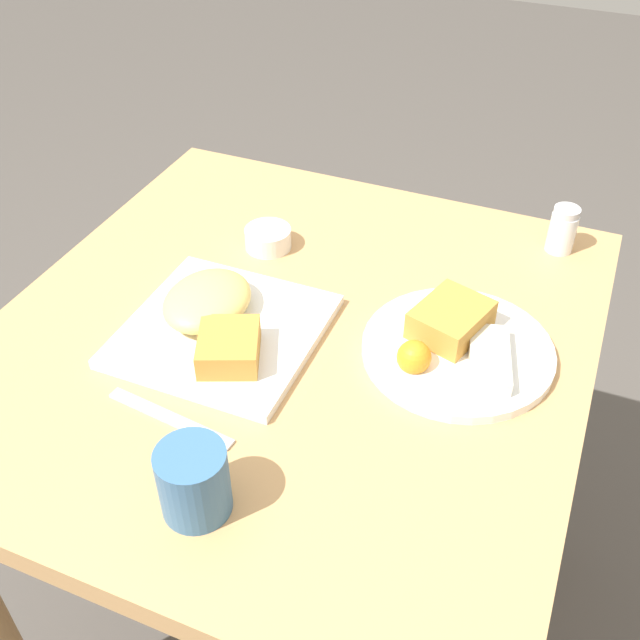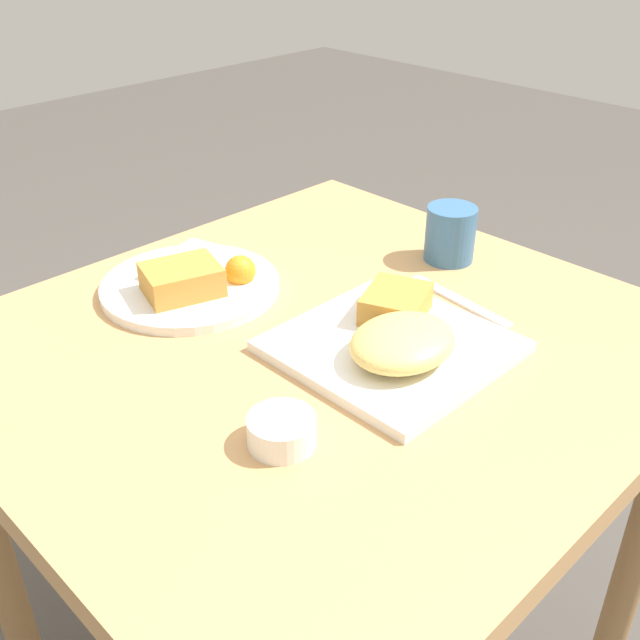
{
  "view_description": "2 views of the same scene",
  "coord_description": "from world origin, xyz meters",
  "px_view_note": "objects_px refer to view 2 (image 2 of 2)",
  "views": [
    {
      "loc": [
        0.7,
        0.33,
        1.38
      ],
      "look_at": [
        -0.01,
        0.04,
        0.74
      ],
      "focal_mm": 42.0,
      "sensor_mm": 36.0,
      "label": 1
    },
    {
      "loc": [
        -0.57,
        -0.57,
        1.22
      ],
      "look_at": [
        0.0,
        0.01,
        0.74
      ],
      "focal_mm": 42.0,
      "sensor_mm": 36.0,
      "label": 2
    }
  ],
  "objects_px": {
    "sauce_ramekin": "(282,430)",
    "plate_square_near": "(396,339)",
    "butter_knife": "(460,301)",
    "coffee_mug": "(450,234)",
    "plate_oval_far": "(191,282)"
  },
  "relations": [
    {
      "from": "plate_square_near",
      "to": "sauce_ramekin",
      "type": "distance_m",
      "value": 0.21
    },
    {
      "from": "plate_square_near",
      "to": "plate_oval_far",
      "type": "relative_size",
      "value": 1.0
    },
    {
      "from": "sauce_ramekin",
      "to": "plate_oval_far",
      "type": "bearing_deg",
      "value": 68.73
    },
    {
      "from": "butter_knife",
      "to": "plate_square_near",
      "type": "bearing_deg",
      "value": 104.33
    },
    {
      "from": "butter_knife",
      "to": "coffee_mug",
      "type": "bearing_deg",
      "value": -39.46
    },
    {
      "from": "plate_square_near",
      "to": "plate_oval_far",
      "type": "height_order",
      "value": "plate_square_near"
    },
    {
      "from": "plate_square_near",
      "to": "butter_knife",
      "type": "distance_m",
      "value": 0.16
    },
    {
      "from": "sauce_ramekin",
      "to": "butter_knife",
      "type": "bearing_deg",
      "value": 7.46
    },
    {
      "from": "plate_oval_far",
      "to": "sauce_ramekin",
      "type": "relative_size",
      "value": 3.48
    },
    {
      "from": "plate_oval_far",
      "to": "coffee_mug",
      "type": "distance_m",
      "value": 0.39
    },
    {
      "from": "plate_square_near",
      "to": "butter_knife",
      "type": "xyz_separation_m",
      "value": [
        0.16,
        0.02,
        -0.02
      ]
    },
    {
      "from": "sauce_ramekin",
      "to": "plate_square_near",
      "type": "bearing_deg",
      "value": 7.32
    },
    {
      "from": "plate_oval_far",
      "to": "sauce_ramekin",
      "type": "height_order",
      "value": "plate_oval_far"
    },
    {
      "from": "plate_oval_far",
      "to": "butter_knife",
      "type": "relative_size",
      "value": 1.42
    },
    {
      "from": "butter_knife",
      "to": "coffee_mug",
      "type": "height_order",
      "value": "coffee_mug"
    }
  ]
}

